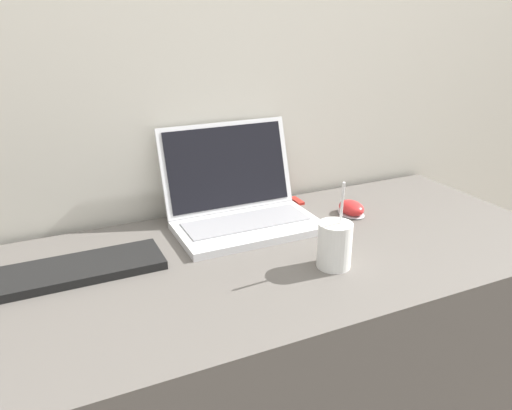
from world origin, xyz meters
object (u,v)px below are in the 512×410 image
object	(u,v)px
computer_mouse	(351,209)
external_keyboard	(61,273)
drink_cup	(335,244)
usb_stick	(297,201)
laptop	(240,202)

from	to	relation	value
computer_mouse	external_keyboard	world-z (taller)	computer_mouse
drink_cup	usb_stick	size ratio (longest dim) A/B	3.52
external_keyboard	usb_stick	world-z (taller)	external_keyboard
laptop	external_keyboard	distance (m)	0.49
laptop	external_keyboard	size ratio (longest dim) A/B	0.85
laptop	external_keyboard	bearing A→B (deg)	-167.44
external_keyboard	usb_stick	bearing A→B (deg)	14.40
laptop	usb_stick	distance (m)	0.24
computer_mouse	usb_stick	bearing A→B (deg)	121.21
laptop	computer_mouse	bearing A→B (deg)	-14.05
drink_cup	external_keyboard	distance (m)	0.61
computer_mouse	laptop	bearing A→B (deg)	165.95
external_keyboard	usb_stick	size ratio (longest dim) A/B	7.41
drink_cup	usb_stick	world-z (taller)	drink_cup
external_keyboard	computer_mouse	bearing A→B (deg)	1.95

